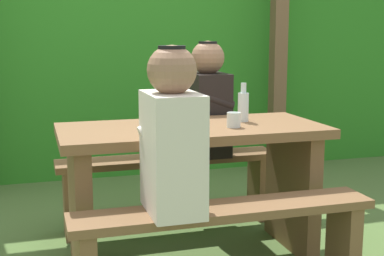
{
  "coord_description": "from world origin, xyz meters",
  "views": [
    {
      "loc": [
        -0.81,
        -2.69,
        1.23
      ],
      "look_at": [
        0.0,
        0.0,
        0.73
      ],
      "focal_mm": 50.18,
      "sensor_mm": 36.0,
      "label": 1
    }
  ],
  "objects_px": {
    "picnic_table": "(192,169)",
    "bench_far": "(169,177)",
    "bench_near": "(225,234)",
    "person_white_shirt": "(172,137)",
    "person_black_coat": "(208,103)",
    "bottle_left": "(243,106)",
    "drinking_glass": "(234,120)"
  },
  "relations": [
    {
      "from": "picnic_table",
      "to": "bench_far",
      "type": "distance_m",
      "value": 0.55
    },
    {
      "from": "bench_near",
      "to": "person_white_shirt",
      "type": "distance_m",
      "value": 0.52
    },
    {
      "from": "picnic_table",
      "to": "person_black_coat",
      "type": "height_order",
      "value": "person_black_coat"
    },
    {
      "from": "picnic_table",
      "to": "person_black_coat",
      "type": "relative_size",
      "value": 1.95
    },
    {
      "from": "bottle_left",
      "to": "bench_far",
      "type": "bearing_deg",
      "value": 124.84
    },
    {
      "from": "person_white_shirt",
      "to": "bottle_left",
      "type": "bearing_deg",
      "value": 45.85
    },
    {
      "from": "bench_near",
      "to": "drinking_glass",
      "type": "height_order",
      "value": "drinking_glass"
    },
    {
      "from": "person_black_coat",
      "to": "bottle_left",
      "type": "height_order",
      "value": "person_black_coat"
    },
    {
      "from": "person_white_shirt",
      "to": "bottle_left",
      "type": "height_order",
      "value": "person_white_shirt"
    },
    {
      "from": "bench_far",
      "to": "person_black_coat",
      "type": "distance_m",
      "value": 0.53
    },
    {
      "from": "picnic_table",
      "to": "person_white_shirt",
      "type": "bearing_deg",
      "value": -115.29
    },
    {
      "from": "bench_far",
      "to": "drinking_glass",
      "type": "xyz_separation_m",
      "value": [
        0.2,
        -0.62,
        0.45
      ]
    },
    {
      "from": "drinking_glass",
      "to": "bench_near",
      "type": "bearing_deg",
      "value": -115.39
    },
    {
      "from": "person_white_shirt",
      "to": "picnic_table",
      "type": "bearing_deg",
      "value": 64.71
    },
    {
      "from": "bottle_left",
      "to": "drinking_glass",
      "type": "bearing_deg",
      "value": -126.24
    },
    {
      "from": "drinking_glass",
      "to": "bottle_left",
      "type": "height_order",
      "value": "bottle_left"
    },
    {
      "from": "bench_near",
      "to": "bench_far",
      "type": "height_order",
      "value": "same"
    },
    {
      "from": "drinking_glass",
      "to": "person_white_shirt",
      "type": "bearing_deg",
      "value": -136.74
    },
    {
      "from": "picnic_table",
      "to": "bench_near",
      "type": "height_order",
      "value": "picnic_table"
    },
    {
      "from": "bench_near",
      "to": "bottle_left",
      "type": "bearing_deg",
      "value": 61.36
    },
    {
      "from": "bench_far",
      "to": "bottle_left",
      "type": "xyz_separation_m",
      "value": [
        0.32,
        -0.45,
        0.5
      ]
    },
    {
      "from": "bench_far",
      "to": "drinking_glass",
      "type": "height_order",
      "value": "drinking_glass"
    },
    {
      "from": "picnic_table",
      "to": "person_white_shirt",
      "type": "distance_m",
      "value": 0.64
    },
    {
      "from": "person_white_shirt",
      "to": "drinking_glass",
      "type": "height_order",
      "value": "person_white_shirt"
    },
    {
      "from": "picnic_table",
      "to": "drinking_glass",
      "type": "relative_size",
      "value": 17.85
    },
    {
      "from": "picnic_table",
      "to": "drinking_glass",
      "type": "distance_m",
      "value": 0.36
    },
    {
      "from": "bench_far",
      "to": "bench_near",
      "type": "bearing_deg",
      "value": -90.0
    },
    {
      "from": "bench_far",
      "to": "picnic_table",
      "type": "bearing_deg",
      "value": -90.0
    },
    {
      "from": "picnic_table",
      "to": "bench_near",
      "type": "bearing_deg",
      "value": -90.0
    },
    {
      "from": "person_black_coat",
      "to": "bottle_left",
      "type": "relative_size",
      "value": 3.33
    },
    {
      "from": "bench_near",
      "to": "bottle_left",
      "type": "height_order",
      "value": "bottle_left"
    },
    {
      "from": "bench_near",
      "to": "person_white_shirt",
      "type": "relative_size",
      "value": 1.95
    }
  ]
}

